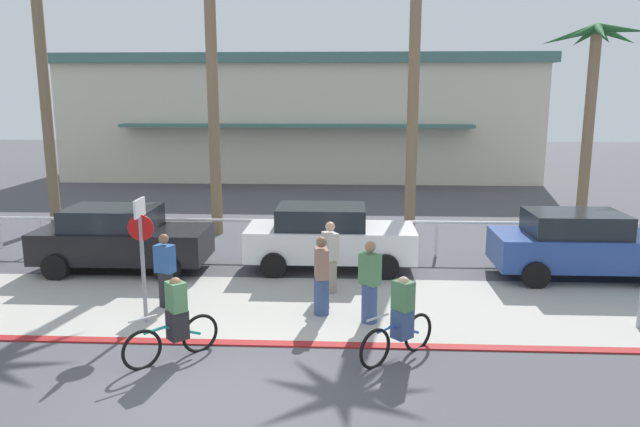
{
  "coord_description": "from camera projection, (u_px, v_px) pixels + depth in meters",
  "views": [
    {
      "loc": [
        2.12,
        -8.16,
        4.59
      ],
      "look_at": [
        1.42,
        6.0,
        1.72
      ],
      "focal_mm": 33.63,
      "sensor_mm": 36.0,
      "label": 1
    }
  ],
  "objects": [
    {
      "name": "curb_paint",
      "position": [
        234.0,
        343.0,
        11.15
      ],
      "size": [
        44.0,
        0.24,
        0.03
      ],
      "primitive_type": "cube",
      "color": "maroon",
      "rests_on": "ground"
    },
    {
      "name": "building_backdrop",
      "position": [
        304.0,
        116.0,
        34.62
      ],
      "size": [
        25.38,
        11.03,
        6.54
      ],
      "color": "beige",
      "rests_on": "ground"
    },
    {
      "name": "palm_tree_4",
      "position": [
        416.0,
        7.0,
        18.58
      ],
      "size": [
        2.93,
        3.15,
        9.87
      ],
      "color": "#846B4C",
      "rests_on": "ground"
    },
    {
      "name": "stop_sign_bike_lane",
      "position": [
        142.0,
        243.0,
        11.84
      ],
      "size": [
        0.52,
        0.56,
        2.56
      ],
      "color": "gray",
      "rests_on": "ground"
    },
    {
      "name": "pedestrian_0",
      "position": [
        321.0,
        279.0,
        12.44
      ],
      "size": [
        0.37,
        0.44,
        1.69
      ],
      "color": "#384C7A",
      "rests_on": "ground"
    },
    {
      "name": "cyclist_blue_0",
      "position": [
        401.0,
        320.0,
        10.46
      ],
      "size": [
        1.38,
        1.28,
        1.5
      ],
      "color": "black",
      "rests_on": "ground"
    },
    {
      "name": "sidewalk_strip",
      "position": [
        251.0,
        306.0,
        13.11
      ],
      "size": [
        44.0,
        4.0,
        0.02
      ],
      "primitive_type": "cube",
      "color": "#ADAAA0",
      "rests_on": "ground"
    },
    {
      "name": "palm_tree_3",
      "position": [
        210.0,
        26.0,
        18.65
      ],
      "size": [
        3.44,
        2.86,
        8.91
      ],
      "color": "#846B4C",
      "rests_on": "ground"
    },
    {
      "name": "rail_fence",
      "position": [
        275.0,
        226.0,
        17.16
      ],
      "size": [
        23.09,
        0.08,
        1.04
      ],
      "color": "white",
      "rests_on": "ground"
    },
    {
      "name": "pedestrian_1",
      "position": [
        165.0,
        274.0,
        12.94
      ],
      "size": [
        0.46,
        0.41,
        1.63
      ],
      "color": "#232326",
      "rests_on": "ground"
    },
    {
      "name": "cyclist_teal_1",
      "position": [
        175.0,
        321.0,
        10.41
      ],
      "size": [
        1.38,
        1.28,
        1.5
      ],
      "color": "black",
      "rests_on": "ground"
    },
    {
      "name": "palm_tree_2",
      "position": [
        40.0,
        30.0,
        19.55
      ],
      "size": [
        2.98,
        2.98,
        9.47
      ],
      "color": "#756047",
      "rests_on": "ground"
    },
    {
      "name": "pedestrian_2",
      "position": [
        370.0,
        286.0,
        12.01
      ],
      "size": [
        0.47,
        0.46,
        1.71
      ],
      "color": "#384C7A",
      "rests_on": "ground"
    },
    {
      "name": "palm_tree_5",
      "position": [
        593.0,
        77.0,
        20.0
      ],
      "size": [
        2.98,
        3.19,
        6.85
      ],
      "color": "#846B4C",
      "rests_on": "ground"
    },
    {
      "name": "car_blue_3",
      "position": [
        581.0,
        244.0,
        14.95
      ],
      "size": [
        4.4,
        2.02,
        1.69
      ],
      "color": "#284793",
      "rests_on": "ground"
    },
    {
      "name": "ground_plane",
      "position": [
        281.0,
        242.0,
        18.79
      ],
      "size": [
        80.0,
        80.0,
        0.0
      ],
      "primitive_type": "plane",
      "color": "#4C4C51"
    },
    {
      "name": "pedestrian_3",
      "position": [
        330.0,
        260.0,
        13.84
      ],
      "size": [
        0.44,
        0.48,
        1.7
      ],
      "color": "gray",
      "rests_on": "ground"
    },
    {
      "name": "car_black_1",
      "position": [
        121.0,
        238.0,
        15.58
      ],
      "size": [
        4.4,
        2.02,
        1.69
      ],
      "color": "black",
      "rests_on": "ground"
    },
    {
      "name": "car_white_2",
      "position": [
        328.0,
        237.0,
        15.76
      ],
      "size": [
        4.4,
        2.02,
        1.69
      ],
      "color": "white",
      "rests_on": "ground"
    }
  ]
}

